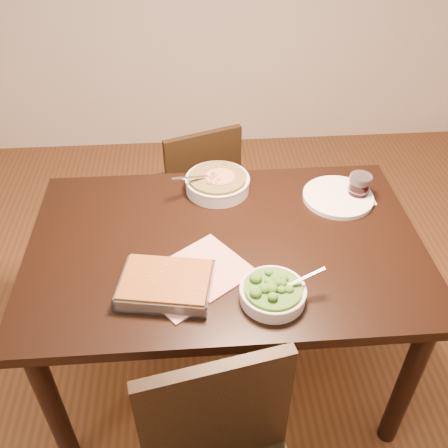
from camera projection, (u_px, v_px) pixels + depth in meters
name	position (u px, v px, depth m)	size (l,w,h in m)	color
ground	(225.00, 365.00, 2.25)	(4.00, 4.00, 0.00)	#4E3116
table	(225.00, 261.00, 1.83)	(1.40, 0.90, 0.75)	black
magazine_a	(195.00, 276.00, 1.64)	(0.34, 0.25, 0.01)	#BF3638
coaster	(357.00, 196.00, 1.98)	(0.12, 0.12, 0.00)	white
stew_bowl	(217.00, 183.00, 1.99)	(0.27, 0.26, 0.10)	white
broccoli_bowl	(273.00, 292.00, 1.55)	(0.24, 0.21, 0.08)	white
baking_dish	(166.00, 284.00, 1.58)	(0.32, 0.26, 0.05)	silver
wine_tumbler	(359.00, 186.00, 1.95)	(0.09, 0.09, 0.10)	black
dinner_plate	(338.00, 197.00, 1.96)	(0.28, 0.28, 0.02)	white
chair_far	(197.00, 186.00, 2.55)	(0.49, 0.49, 0.81)	black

